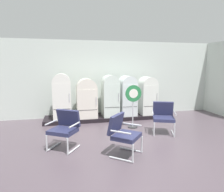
{
  "coord_description": "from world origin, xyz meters",
  "views": [
    {
      "loc": [
        -1.44,
        -4.25,
        1.98
      ],
      "look_at": [
        0.16,
        2.75,
        0.91
      ],
      "focal_mm": 32.51,
      "sensor_mm": 36.0,
      "label": 1
    }
  ],
  "objects_px": {
    "armchair_left": "(65,127)",
    "sign_stand": "(133,106)",
    "refrigerator_1": "(87,97)",
    "armchair_center": "(123,132)",
    "refrigerator_0": "(62,95)",
    "refrigerator_2": "(110,94)",
    "refrigerator_4": "(148,94)",
    "armchair_right": "(163,116)",
    "refrigerator_3": "(128,94)"
  },
  "relations": [
    {
      "from": "refrigerator_0",
      "to": "sign_stand",
      "type": "relative_size",
      "value": 1.15
    },
    {
      "from": "refrigerator_0",
      "to": "refrigerator_4",
      "type": "relative_size",
      "value": 1.1
    },
    {
      "from": "refrigerator_1",
      "to": "armchair_center",
      "type": "bearing_deg",
      "value": -80.73
    },
    {
      "from": "refrigerator_1",
      "to": "armchair_center",
      "type": "relative_size",
      "value": 1.52
    },
    {
      "from": "armchair_right",
      "to": "armchair_left",
      "type": "bearing_deg",
      "value": -169.92
    },
    {
      "from": "refrigerator_1",
      "to": "armchair_center",
      "type": "distance_m",
      "value": 3.08
    },
    {
      "from": "armchair_center",
      "to": "sign_stand",
      "type": "distance_m",
      "value": 2.08
    },
    {
      "from": "refrigerator_2",
      "to": "refrigerator_4",
      "type": "distance_m",
      "value": 1.46
    },
    {
      "from": "refrigerator_0",
      "to": "refrigerator_2",
      "type": "height_order",
      "value": "refrigerator_0"
    },
    {
      "from": "refrigerator_1",
      "to": "sign_stand",
      "type": "bearing_deg",
      "value": -39.73
    },
    {
      "from": "armchair_left",
      "to": "armchair_center",
      "type": "relative_size",
      "value": 1.0
    },
    {
      "from": "sign_stand",
      "to": "refrigerator_4",
      "type": "bearing_deg",
      "value": 49.67
    },
    {
      "from": "refrigerator_2",
      "to": "armchair_right",
      "type": "bearing_deg",
      "value": -56.54
    },
    {
      "from": "refrigerator_1",
      "to": "refrigerator_4",
      "type": "distance_m",
      "value": 2.32
    },
    {
      "from": "refrigerator_0",
      "to": "armchair_left",
      "type": "height_order",
      "value": "refrigerator_0"
    },
    {
      "from": "refrigerator_4",
      "to": "armchair_center",
      "type": "xyz_separation_m",
      "value": [
        -1.83,
        -3.01,
        -0.38
      ]
    },
    {
      "from": "refrigerator_4",
      "to": "armchair_center",
      "type": "height_order",
      "value": "refrigerator_4"
    },
    {
      "from": "refrigerator_4",
      "to": "armchair_right",
      "type": "distance_m",
      "value": 1.87
    },
    {
      "from": "refrigerator_1",
      "to": "armchair_right",
      "type": "bearing_deg",
      "value": -41.34
    },
    {
      "from": "refrigerator_3",
      "to": "armchair_left",
      "type": "xyz_separation_m",
      "value": [
        -2.3,
        -2.35,
        -0.4
      ]
    },
    {
      "from": "armchair_center",
      "to": "sign_stand",
      "type": "xyz_separation_m",
      "value": [
        0.87,
        1.88,
        0.19
      ]
    },
    {
      "from": "sign_stand",
      "to": "armchair_center",
      "type": "bearing_deg",
      "value": -114.87
    },
    {
      "from": "refrigerator_4",
      "to": "refrigerator_0",
      "type": "bearing_deg",
      "value": -179.33
    },
    {
      "from": "refrigerator_4",
      "to": "armchair_left",
      "type": "relative_size",
      "value": 1.56
    },
    {
      "from": "refrigerator_2",
      "to": "armchair_left",
      "type": "xyz_separation_m",
      "value": [
        -1.63,
        -2.34,
        -0.42
      ]
    },
    {
      "from": "refrigerator_2",
      "to": "armchair_center",
      "type": "bearing_deg",
      "value": -96.99
    },
    {
      "from": "refrigerator_1",
      "to": "refrigerator_2",
      "type": "height_order",
      "value": "refrigerator_2"
    },
    {
      "from": "refrigerator_1",
      "to": "refrigerator_2",
      "type": "bearing_deg",
      "value": 0.46
    },
    {
      "from": "refrigerator_4",
      "to": "armchair_right",
      "type": "xyz_separation_m",
      "value": [
        -0.25,
        -1.82,
        -0.38
      ]
    },
    {
      "from": "refrigerator_3",
      "to": "sign_stand",
      "type": "bearing_deg",
      "value": -98.19
    },
    {
      "from": "refrigerator_4",
      "to": "refrigerator_1",
      "type": "bearing_deg",
      "value": 179.89
    },
    {
      "from": "sign_stand",
      "to": "refrigerator_3",
      "type": "bearing_deg",
      "value": 81.81
    },
    {
      "from": "refrigerator_3",
      "to": "armchair_left",
      "type": "bearing_deg",
      "value": -134.42
    },
    {
      "from": "armchair_left",
      "to": "sign_stand",
      "type": "relative_size",
      "value": 0.67
    },
    {
      "from": "armchair_right",
      "to": "refrigerator_1",
      "type": "bearing_deg",
      "value": 138.66
    },
    {
      "from": "refrigerator_1",
      "to": "armchair_left",
      "type": "bearing_deg",
      "value": -108.25
    },
    {
      "from": "refrigerator_0",
      "to": "armchair_right",
      "type": "bearing_deg",
      "value": -31.3
    },
    {
      "from": "refrigerator_3",
      "to": "sign_stand",
      "type": "height_order",
      "value": "refrigerator_3"
    },
    {
      "from": "refrigerator_2",
      "to": "refrigerator_4",
      "type": "xyz_separation_m",
      "value": [
        1.46,
        -0.01,
        -0.04
      ]
    },
    {
      "from": "refrigerator_1",
      "to": "armchair_right",
      "type": "height_order",
      "value": "refrigerator_1"
    },
    {
      "from": "armchair_center",
      "to": "armchair_left",
      "type": "bearing_deg",
      "value": 151.38
    },
    {
      "from": "refrigerator_0",
      "to": "armchair_right",
      "type": "distance_m",
      "value": 3.46
    },
    {
      "from": "armchair_left",
      "to": "refrigerator_1",
      "type": "bearing_deg",
      "value": 71.75
    },
    {
      "from": "refrigerator_0",
      "to": "armchair_center",
      "type": "distance_m",
      "value": 3.3
    },
    {
      "from": "armchair_center",
      "to": "refrigerator_1",
      "type": "bearing_deg",
      "value": 99.27
    },
    {
      "from": "refrigerator_1",
      "to": "armchair_left",
      "type": "distance_m",
      "value": 2.48
    },
    {
      "from": "refrigerator_4",
      "to": "armchair_right",
      "type": "height_order",
      "value": "refrigerator_4"
    },
    {
      "from": "refrigerator_1",
      "to": "armchair_right",
      "type": "xyz_separation_m",
      "value": [
        2.07,
        -1.82,
        -0.35
      ]
    },
    {
      "from": "refrigerator_0",
      "to": "refrigerator_1",
      "type": "height_order",
      "value": "refrigerator_0"
    },
    {
      "from": "refrigerator_3",
      "to": "armchair_center",
      "type": "xyz_separation_m",
      "value": [
        -1.04,
        -3.03,
        -0.4
      ]
    }
  ]
}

